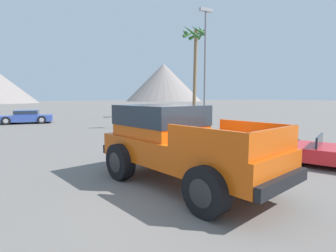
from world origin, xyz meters
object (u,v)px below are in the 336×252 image
Objects in this scene: parked_car_tan at (160,108)px; street_lamp_post at (205,58)px; red_convertible_car at (336,154)px; parked_car_blue at (26,117)px; parked_car_dark at (132,111)px; orange_pickup_truck at (176,139)px; palm_tree_short at (194,50)px.

parked_car_tan is 0.60× the size of street_lamp_post.
red_convertible_car is 21.82m from parked_car_blue.
street_lamp_post is (-5.17, -19.15, 4.07)m from parked_car_tan.
parked_car_dark is (-5.77, -5.43, -0.03)m from parked_car_tan.
red_convertible_car is at bearing -25.64° from orange_pickup_truck.
parked_car_dark is 14.33m from street_lamp_post.
palm_tree_short is (15.62, -0.95, 6.44)m from parked_car_blue.
orange_pickup_truck is 11.53m from street_lamp_post.
orange_pickup_truck is 19.24m from parked_car_blue.
parked_car_blue is at bearing 89.96° from parked_car_tan.
parked_car_dark is 9.54m from palm_tree_short.
orange_pickup_truck is 1.26× the size of parked_car_blue.
orange_pickup_truck is at bearing -127.23° from street_lamp_post.
red_convertible_car is at bearing -149.53° from parked_car_blue.
parked_car_tan is 18.51m from parked_car_blue.
parked_car_blue is (-4.31, 18.75, -0.55)m from orange_pickup_truck.
parked_car_dark is 10.98m from parked_car_blue.
palm_tree_short reaches higher than orange_pickup_truck.
parked_car_dark reaches higher than red_convertible_car.
parked_car_dark is at bearing 59.67° from red_convertible_car.
parked_car_tan is at bearing 48.75° from red_convertible_car.
orange_pickup_truck is at bearing 127.47° from parked_car_tan.
parked_car_blue is 15.39m from street_lamp_post.
parked_car_tan is 1.11× the size of parked_car_blue.
palm_tree_short is (6.06, 18.67, 6.61)m from red_convertible_car.
palm_tree_short reaches higher than red_convertible_car.
street_lamp_post is (6.63, 8.73, 3.56)m from orange_pickup_truck.
red_convertible_car is 23.33m from parked_car_dark.
parked_car_blue is 0.45× the size of palm_tree_short.
orange_pickup_truck reaches higher than parked_car_blue.
palm_tree_short is at bearing 43.58° from red_convertible_car.
street_lamp_post is at bearing -117.31° from palm_tree_short.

